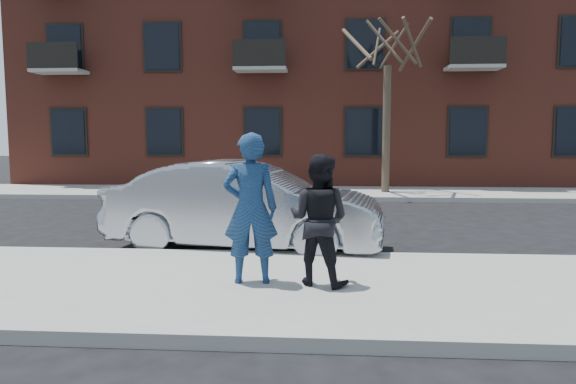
# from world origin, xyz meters

# --- Properties ---
(ground) EXTENTS (100.00, 100.00, 0.00)m
(ground) POSITION_xyz_m (0.00, 0.00, 0.00)
(ground) COLOR black
(ground) RESTS_ON ground
(near_sidewalk) EXTENTS (50.00, 3.50, 0.15)m
(near_sidewalk) POSITION_xyz_m (0.00, -0.25, 0.07)
(near_sidewalk) COLOR gray
(near_sidewalk) RESTS_ON ground
(near_curb) EXTENTS (50.00, 0.10, 0.15)m
(near_curb) POSITION_xyz_m (0.00, 1.55, 0.07)
(near_curb) COLOR #999691
(near_curb) RESTS_ON ground
(far_sidewalk) EXTENTS (50.00, 3.50, 0.15)m
(far_sidewalk) POSITION_xyz_m (0.00, 11.25, 0.07)
(far_sidewalk) COLOR gray
(far_sidewalk) RESTS_ON ground
(far_curb) EXTENTS (50.00, 0.10, 0.15)m
(far_curb) POSITION_xyz_m (0.00, 9.45, 0.07)
(far_curb) COLOR #999691
(far_curb) RESTS_ON ground
(apartment_building) EXTENTS (24.30, 10.30, 12.30)m
(apartment_building) POSITION_xyz_m (2.00, 18.00, 6.16)
(apartment_building) COLOR maroon
(apartment_building) RESTS_ON ground
(street_tree) EXTENTS (3.60, 3.60, 6.80)m
(street_tree) POSITION_xyz_m (4.50, 11.00, 5.52)
(street_tree) COLOR #33291E
(street_tree) RESTS_ON far_sidewalk
(silver_sedan) EXTENTS (4.92, 2.27, 1.56)m
(silver_sedan) POSITION_xyz_m (1.05, 2.30, 0.78)
(silver_sedan) COLOR #999BA3
(silver_sedan) RESTS_ON ground
(man_hoodie) EXTENTS (0.73, 0.54, 1.87)m
(man_hoodie) POSITION_xyz_m (1.50, -0.22, 1.09)
(man_hoodie) COLOR navy
(man_hoodie) RESTS_ON near_sidewalk
(man_peacoat) EXTENTS (0.95, 0.85, 1.61)m
(man_peacoat) POSITION_xyz_m (2.35, -0.24, 0.95)
(man_peacoat) COLOR black
(man_peacoat) RESTS_ON near_sidewalk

